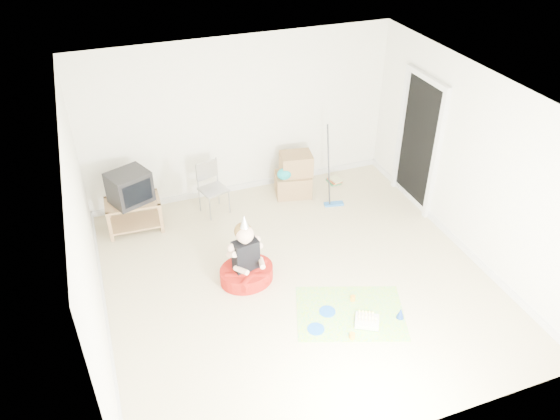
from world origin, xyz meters
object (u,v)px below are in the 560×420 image
object	(u,v)px
cardboard_boxes	(294,176)
tv_stand	(134,212)
birthday_cake	(367,322)
crt_tv	(129,187)
seated_woman	(246,266)
folding_chair	(214,190)

from	to	relation	value
cardboard_boxes	tv_stand	bearing A→B (deg)	-177.82
birthday_cake	tv_stand	bearing A→B (deg)	128.21
crt_tv	seated_woman	size ratio (longest dim) A/B	0.53
tv_stand	crt_tv	size ratio (longest dim) A/B	1.48
tv_stand	crt_tv	distance (m)	0.44
seated_woman	cardboard_boxes	bearing A→B (deg)	52.60
tv_stand	birthday_cake	bearing A→B (deg)	-51.79
tv_stand	seated_woman	bearing A→B (deg)	-54.25
crt_tv	seated_woman	xyz separation A→B (m)	(1.23, -1.71, -0.51)
cardboard_boxes	birthday_cake	xyz separation A→B (m)	(-0.25, -3.10, -0.31)
crt_tv	seated_woman	bearing A→B (deg)	-77.35
crt_tv	birthday_cake	distance (m)	3.89
crt_tv	seated_woman	distance (m)	2.17
seated_woman	birthday_cake	distance (m)	1.73
folding_chair	seated_woman	bearing A→B (deg)	-90.33
seated_woman	tv_stand	bearing A→B (deg)	125.75
folding_chair	cardboard_boxes	bearing A→B (deg)	3.19
birthday_cake	folding_chair	bearing A→B (deg)	110.37
tv_stand	cardboard_boxes	xyz separation A→B (m)	(2.61, 0.10, 0.06)
tv_stand	seated_woman	size ratio (longest dim) A/B	0.78
cardboard_boxes	seated_woman	distance (m)	2.28
cardboard_boxes	birthday_cake	world-z (taller)	cardboard_boxes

